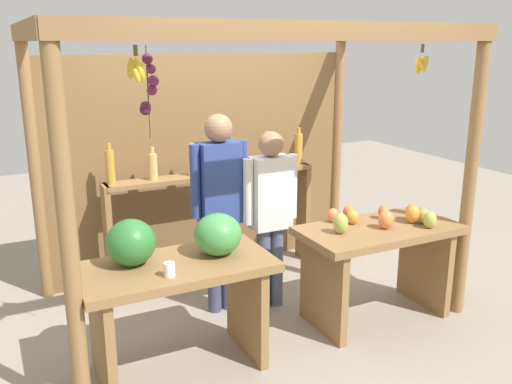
{
  "coord_description": "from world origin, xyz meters",
  "views": [
    {
      "loc": [
        -1.85,
        -3.9,
        2.17
      ],
      "look_at": [
        0.0,
        -0.18,
        1.03
      ],
      "focal_mm": 38.7,
      "sensor_mm": 36.0,
      "label": 1
    }
  ],
  "objects": [
    {
      "name": "market_stall",
      "position": [
        -0.0,
        0.42,
        1.33
      ],
      "size": [
        3.14,
        1.92,
        2.29
      ],
      "color": "olive",
      "rests_on": "ground"
    },
    {
      "name": "fruit_counter_left",
      "position": [
        -0.82,
        -0.66,
        0.69
      ],
      "size": [
        1.27,
        0.65,
        1.08
      ],
      "color": "olive",
      "rests_on": "ground"
    },
    {
      "name": "bottle_shelf_unit",
      "position": [
        -0.01,
        0.68,
        0.81
      ],
      "size": [
        2.01,
        0.22,
        1.36
      ],
      "color": "olive",
      "rests_on": "ground"
    },
    {
      "name": "ground_plane",
      "position": [
        0.0,
        0.0,
        0.0
      ],
      "size": [
        12.0,
        12.0,
        0.0
      ],
      "primitive_type": "plane",
      "color": "gray",
      "rests_on": "ground"
    },
    {
      "name": "vendor_man",
      "position": [
        -0.24,
        -0.01,
        0.98
      ],
      "size": [
        0.48,
        0.22,
        1.64
      ],
      "rotation": [
        0.0,
        0.0,
        -0.08
      ],
      "color": "#3F4466",
      "rests_on": "ground"
    },
    {
      "name": "vendor_woman",
      "position": [
        0.16,
        -0.13,
        0.88
      ],
      "size": [
        0.48,
        0.2,
        1.49
      ],
      "rotation": [
        0.0,
        0.0,
        0.15
      ],
      "color": "#4D5A79",
      "rests_on": "ground"
    },
    {
      "name": "fruit_counter_right",
      "position": [
        0.84,
        -0.68,
        0.58
      ],
      "size": [
        1.27,
        0.65,
        0.93
      ],
      "color": "olive",
      "rests_on": "ground"
    }
  ]
}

